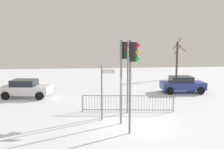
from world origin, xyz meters
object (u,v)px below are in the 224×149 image
object	(u,v)px
direction_sign_post	(103,90)
car_blue_mid	(182,84)
traffic_light_rear_right	(133,66)
bare_tree_left	(177,59)
traffic_light_foreground_left	(127,60)
traffic_light_foreground_right	(123,63)
car_white_near	(26,88)

from	to	relation	value
direction_sign_post	car_blue_mid	world-z (taller)	direction_sign_post
traffic_light_rear_right	bare_tree_left	distance (m)	19.79
traffic_light_foreground_left	traffic_light_foreground_right	size ratio (longest dim) A/B	1.00
direction_sign_post	car_white_near	distance (m)	8.76
traffic_light_foreground_right	car_white_near	size ratio (longest dim) A/B	1.14
direction_sign_post	car_white_near	bearing A→B (deg)	141.77
traffic_light_foreground_left	bare_tree_left	xyz separation A→B (m)	(8.83, 13.83, -0.85)
traffic_light_foreground_left	direction_sign_post	distance (m)	2.65
traffic_light_rear_right	traffic_light_foreground_left	size ratio (longest dim) A/B	0.99
traffic_light_rear_right	direction_sign_post	xyz separation A→B (m)	(-1.24, 2.27, -1.54)
direction_sign_post	car_blue_mid	xyz separation A→B (m)	(7.66, 6.93, -1.01)
traffic_light_rear_right	traffic_light_foreground_right	distance (m)	1.66
car_blue_mid	traffic_light_rear_right	bearing A→B (deg)	-119.26
car_blue_mid	bare_tree_left	bearing A→B (deg)	76.99
traffic_light_foreground_left	car_white_near	size ratio (longest dim) A/B	1.14
bare_tree_left	traffic_light_rear_right	bearing A→B (deg)	-117.81
traffic_light_rear_right	direction_sign_post	size ratio (longest dim) A/B	1.43
direction_sign_post	traffic_light_foreground_left	bearing A→B (deg)	50.54
direction_sign_post	bare_tree_left	bearing A→B (deg)	65.55
bare_tree_left	traffic_light_foreground_left	bearing A→B (deg)	-122.57
traffic_light_foreground_right	car_blue_mid	distance (m)	10.36
traffic_light_foreground_left	traffic_light_foreground_right	world-z (taller)	traffic_light_foreground_right
traffic_light_foreground_right	direction_sign_post	size ratio (longest dim) A/B	1.44
bare_tree_left	direction_sign_post	bearing A→B (deg)	-124.50
traffic_light_rear_right	car_blue_mid	distance (m)	11.51
traffic_light_foreground_left	direction_sign_post	bearing A→B (deg)	-148.62
direction_sign_post	car_blue_mid	bearing A→B (deg)	52.19
traffic_light_rear_right	bare_tree_left	xyz separation A→B (m)	(9.23, 17.49, -0.83)
car_blue_mid	direction_sign_post	bearing A→B (deg)	-132.20
traffic_light_foreground_left	traffic_light_rear_right	bearing A→B (deg)	-105.21
traffic_light_foreground_right	bare_tree_left	distance (m)	18.44
traffic_light_foreground_left	car_white_near	bearing A→B (deg)	136.36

